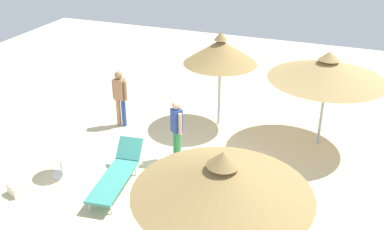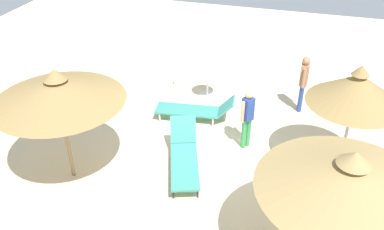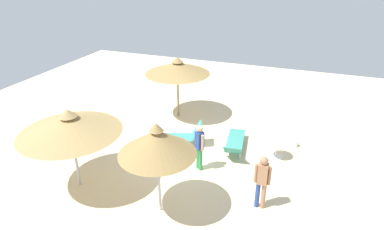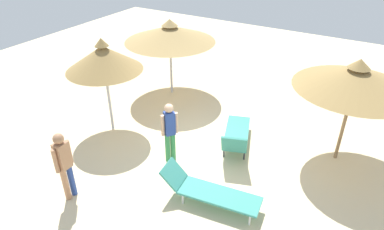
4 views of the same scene
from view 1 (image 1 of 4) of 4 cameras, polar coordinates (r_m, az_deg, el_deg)
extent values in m
cube|color=beige|center=(10.86, -0.11, -8.23)|extent=(24.00, 24.00, 0.10)
cylinder|color=#B2B2B7|center=(12.21, 16.16, 1.21)|extent=(0.08, 0.08, 2.29)
cone|color=tan|center=(11.85, 16.75, 5.52)|extent=(2.98, 2.98, 0.52)
cone|color=tan|center=(11.74, 16.97, 7.17)|extent=(0.54, 0.54, 0.22)
cone|color=#997A47|center=(6.80, 3.86, -8.04)|extent=(2.79, 2.79, 0.51)
cone|color=#997A47|center=(6.61, 3.95, -5.51)|extent=(0.50, 0.50, 0.22)
cylinder|color=#B2B2B7|center=(12.83, 3.47, 3.51)|extent=(0.07, 0.07, 2.30)
cone|color=#997A47|center=(12.47, 3.60, 7.99)|extent=(2.05, 2.05, 0.67)
cone|color=#997A47|center=(12.34, 3.66, 9.92)|extent=(0.37, 0.37, 0.22)
cube|color=teal|center=(10.05, 4.02, -8.93)|extent=(1.83, 1.16, 0.05)
cylinder|color=#2D2D33|center=(10.42, 7.96, -8.87)|extent=(0.04, 0.04, 0.29)
cylinder|color=#2D2D33|center=(9.99, 8.26, -10.59)|extent=(0.04, 0.04, 0.29)
cylinder|color=#2D2D33|center=(10.35, -0.11, -8.83)|extent=(0.04, 0.04, 0.29)
cylinder|color=#2D2D33|center=(9.92, -0.19, -10.57)|extent=(0.04, 0.04, 0.29)
cube|color=teal|center=(9.87, -1.90, -7.34)|extent=(0.55, 0.71, 0.61)
cube|color=teal|center=(10.37, -9.92, -8.19)|extent=(0.82, 1.84, 0.05)
cylinder|color=silver|center=(9.83, -10.16, -11.54)|extent=(0.04, 0.04, 0.27)
cylinder|color=silver|center=(10.01, -12.85, -11.02)|extent=(0.04, 0.04, 0.27)
cylinder|color=silver|center=(10.94, -7.15, -6.97)|extent=(0.04, 0.04, 0.27)
cylinder|color=silver|center=(11.11, -9.59, -6.60)|extent=(0.04, 0.04, 0.27)
cube|color=teal|center=(11.09, -7.89, -4.19)|extent=(0.65, 0.50, 0.44)
cylinder|color=#338C4C|center=(11.39, -2.08, -3.74)|extent=(0.13, 0.13, 0.81)
cylinder|color=#338C4C|center=(11.29, -1.72, -4.04)|extent=(0.13, 0.13, 0.81)
cube|color=navy|center=(11.00, -1.96, -0.69)|extent=(0.33, 0.32, 0.61)
sphere|color=tan|center=(10.82, -1.99, 1.26)|extent=(0.22, 0.22, 0.22)
cylinder|color=tan|center=(11.15, -2.40, -0.47)|extent=(0.09, 0.09, 0.56)
cylinder|color=tan|center=(10.89, -1.50, -1.15)|extent=(0.09, 0.09, 0.56)
cylinder|color=#A57554|center=(13.21, -9.24, 0.39)|extent=(0.13, 0.13, 0.83)
cylinder|color=navy|center=(13.14, -8.59, 0.28)|extent=(0.13, 0.13, 0.83)
cube|color=#A57554|center=(12.88, -9.14, 3.24)|extent=(0.27, 0.23, 0.62)
sphere|color=#A57554|center=(12.72, -9.27, 5.00)|extent=(0.22, 0.22, 0.22)
cylinder|color=#A57554|center=(12.97, -9.84, 3.24)|extent=(0.09, 0.09, 0.57)
cylinder|color=#A57554|center=(12.80, -8.40, 3.04)|extent=(0.09, 0.09, 0.57)
cube|color=beige|center=(10.97, -21.58, -8.87)|extent=(0.40, 0.28, 0.24)
torus|color=beige|center=(10.88, -21.72, -8.14)|extent=(0.25, 0.12, 0.26)
cylinder|color=silver|center=(11.10, -16.40, -4.67)|extent=(0.70, 0.70, 0.02)
cylinder|color=silver|center=(11.25, -16.21, -6.00)|extent=(0.05, 0.05, 0.58)
cylinder|color=silver|center=(11.40, -16.04, -7.19)|extent=(0.49, 0.49, 0.02)
camera|label=2|loc=(11.35, 50.04, 19.15)|focal=39.27mm
camera|label=3|loc=(18.98, -0.19, 26.98)|focal=30.36mm
camera|label=4|loc=(10.83, -43.76, 16.28)|focal=32.02mm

